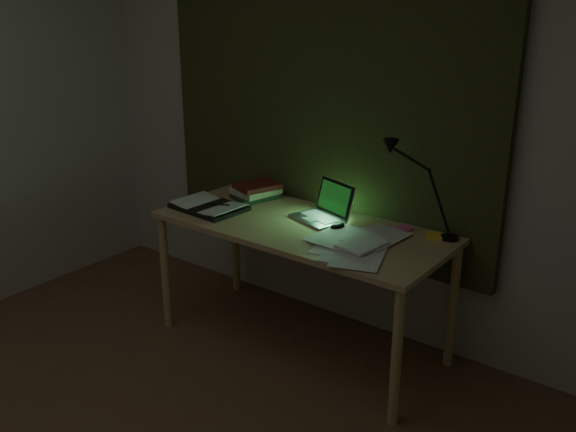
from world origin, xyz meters
name	(u,v)px	position (x,y,z in m)	size (l,w,h in m)	color
wall_back	(325,115)	(0.00, 2.00, 1.25)	(3.50, 0.00, 2.50)	beige
wall_right	(502,384)	(1.75, 0.00, 1.25)	(0.00, 4.00, 2.50)	beige
curtain	(322,80)	(0.00, 1.96, 1.45)	(2.20, 0.06, 2.00)	#2C341A
desk	(301,286)	(0.15, 1.57, 0.37)	(1.61, 0.71, 0.74)	tan
laptop	(318,202)	(0.18, 1.68, 0.84)	(0.28, 0.32, 0.20)	#B3B3B8
open_textbook	(209,206)	(-0.43, 1.45, 0.75)	(0.40, 0.29, 0.03)	silver
book_stack	(256,191)	(-0.33, 1.77, 0.79)	(0.21, 0.25, 0.10)	silver
loose_papers	(355,242)	(0.53, 1.50, 0.75)	(0.37, 0.40, 0.02)	silver
mouse	(338,226)	(0.34, 1.63, 0.75)	(0.05, 0.09, 0.03)	black
sticky_yellow	(435,236)	(0.80, 1.83, 0.75)	(0.08, 0.08, 0.02)	yellow
sticky_pink	(404,229)	(0.63, 1.83, 0.74)	(0.08, 0.08, 0.02)	pink
desk_lamp	(454,194)	(0.88, 1.85, 0.98)	(0.32, 0.25, 0.48)	black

